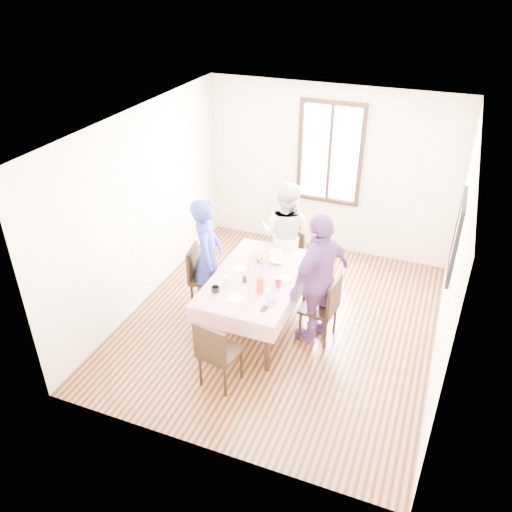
% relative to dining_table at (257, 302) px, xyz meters
% --- Properties ---
extents(ground, '(4.50, 4.50, 0.00)m').
position_rel_dining_table_xyz_m(ground, '(0.27, 0.17, -0.38)').
color(ground, black).
rests_on(ground, ground).
extents(back_wall, '(4.00, 0.00, 4.00)m').
position_rel_dining_table_xyz_m(back_wall, '(0.27, 2.42, 0.98)').
color(back_wall, beige).
rests_on(back_wall, ground).
extents(right_wall, '(0.00, 4.50, 4.50)m').
position_rel_dining_table_xyz_m(right_wall, '(2.27, 0.17, 0.98)').
color(right_wall, beige).
rests_on(right_wall, ground).
extents(window_frame, '(1.02, 0.06, 1.62)m').
position_rel_dining_table_xyz_m(window_frame, '(0.27, 2.40, 1.27)').
color(window_frame, black).
rests_on(window_frame, back_wall).
extents(window_pane, '(0.90, 0.02, 1.50)m').
position_rel_dining_table_xyz_m(window_pane, '(0.27, 2.41, 1.27)').
color(window_pane, white).
rests_on(window_pane, back_wall).
extents(art_poster, '(0.04, 0.76, 0.96)m').
position_rel_dining_table_xyz_m(art_poster, '(2.25, 0.47, 1.18)').
color(art_poster, red).
rests_on(art_poster, right_wall).
extents(dining_table, '(0.98, 1.68, 0.75)m').
position_rel_dining_table_xyz_m(dining_table, '(0.00, 0.00, 0.00)').
color(dining_table, black).
rests_on(dining_table, ground).
extents(tablecloth, '(1.10, 1.80, 0.01)m').
position_rel_dining_table_xyz_m(tablecloth, '(0.00, -0.00, 0.38)').
color(tablecloth, '#610614').
rests_on(tablecloth, dining_table).
extents(chair_left, '(0.48, 0.48, 0.91)m').
position_rel_dining_table_xyz_m(chair_left, '(-0.81, 0.16, 0.08)').
color(chair_left, black).
rests_on(chair_left, ground).
extents(chair_right, '(0.47, 0.47, 0.91)m').
position_rel_dining_table_xyz_m(chair_right, '(0.81, 0.05, 0.08)').
color(chair_right, black).
rests_on(chair_right, ground).
extents(chair_far, '(0.47, 0.47, 0.91)m').
position_rel_dining_table_xyz_m(chair_far, '(-0.00, 1.15, 0.08)').
color(chair_far, black).
rests_on(chair_far, ground).
extents(chair_near, '(0.48, 0.48, 0.91)m').
position_rel_dining_table_xyz_m(chair_near, '(-0.00, -1.15, 0.08)').
color(chair_near, black).
rests_on(chair_near, ground).
extents(person_left, '(0.57, 0.70, 1.64)m').
position_rel_dining_table_xyz_m(person_left, '(-0.79, 0.16, 0.45)').
color(person_left, navy).
rests_on(person_left, ground).
extents(person_far, '(0.84, 0.68, 1.61)m').
position_rel_dining_table_xyz_m(person_far, '(-0.00, 1.13, 0.43)').
color(person_far, silver).
rests_on(person_far, ground).
extents(person_right, '(0.82, 1.13, 1.77)m').
position_rel_dining_table_xyz_m(person_right, '(0.79, 0.05, 0.51)').
color(person_right, '#5F3779').
rests_on(person_right, ground).
extents(mug_black, '(0.12, 0.12, 0.08)m').
position_rel_dining_table_xyz_m(mug_black, '(-0.35, -0.51, 0.43)').
color(mug_black, black).
rests_on(mug_black, tablecloth).
extents(mug_flag, '(0.12, 0.12, 0.08)m').
position_rel_dining_table_xyz_m(mug_flag, '(0.32, -0.12, 0.43)').
color(mug_flag, red).
rests_on(mug_flag, tablecloth).
extents(mug_green, '(0.12, 0.12, 0.08)m').
position_rel_dining_table_xyz_m(mug_green, '(-0.10, 0.33, 0.43)').
color(mug_green, '#0C7226').
rests_on(mug_green, tablecloth).
extents(serving_bowl, '(0.22, 0.22, 0.05)m').
position_rel_dining_table_xyz_m(serving_bowl, '(0.11, 0.42, 0.41)').
color(serving_bowl, white).
rests_on(serving_bowl, tablecloth).
extents(juice_carton, '(0.07, 0.07, 0.21)m').
position_rel_dining_table_xyz_m(juice_carton, '(0.16, -0.31, 0.49)').
color(juice_carton, red).
rests_on(juice_carton, tablecloth).
extents(butter_tub, '(0.11, 0.11, 0.05)m').
position_rel_dining_table_xyz_m(butter_tub, '(0.35, -0.45, 0.41)').
color(butter_tub, white).
rests_on(butter_tub, tablecloth).
extents(jam_jar, '(0.06, 0.06, 0.08)m').
position_rel_dining_table_xyz_m(jam_jar, '(-0.10, -0.17, 0.43)').
color(jam_jar, black).
rests_on(jam_jar, tablecloth).
extents(drinking_glass, '(0.08, 0.08, 0.11)m').
position_rel_dining_table_xyz_m(drinking_glass, '(-0.31, -0.30, 0.44)').
color(drinking_glass, silver).
rests_on(drinking_glass, tablecloth).
extents(smartphone, '(0.07, 0.13, 0.01)m').
position_rel_dining_table_xyz_m(smartphone, '(0.33, -0.61, 0.39)').
color(smartphone, black).
rests_on(smartphone, tablecloth).
extents(flower_vase, '(0.08, 0.08, 0.15)m').
position_rel_dining_table_xyz_m(flower_vase, '(0.03, 0.07, 0.46)').
color(flower_vase, silver).
rests_on(flower_vase, tablecloth).
extents(plate_left, '(0.20, 0.20, 0.01)m').
position_rel_dining_table_xyz_m(plate_left, '(-0.30, 0.09, 0.39)').
color(plate_left, white).
rests_on(plate_left, tablecloth).
extents(plate_right, '(0.20, 0.20, 0.01)m').
position_rel_dining_table_xyz_m(plate_right, '(0.33, 0.08, 0.39)').
color(plate_right, white).
rests_on(plate_right, tablecloth).
extents(plate_far, '(0.20, 0.20, 0.01)m').
position_rel_dining_table_xyz_m(plate_far, '(0.02, 0.67, 0.39)').
color(plate_far, white).
rests_on(plate_far, tablecloth).
extents(plate_near, '(0.20, 0.20, 0.01)m').
position_rel_dining_table_xyz_m(plate_near, '(-0.08, -0.56, 0.39)').
color(plate_near, white).
rests_on(plate_near, tablecloth).
extents(butter_lid, '(0.12, 0.12, 0.01)m').
position_rel_dining_table_xyz_m(butter_lid, '(0.35, -0.45, 0.45)').
color(butter_lid, blue).
rests_on(butter_lid, butter_tub).
extents(flower_bunch, '(0.09, 0.09, 0.10)m').
position_rel_dining_table_xyz_m(flower_bunch, '(0.03, 0.07, 0.59)').
color(flower_bunch, yellow).
rests_on(flower_bunch, flower_vase).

